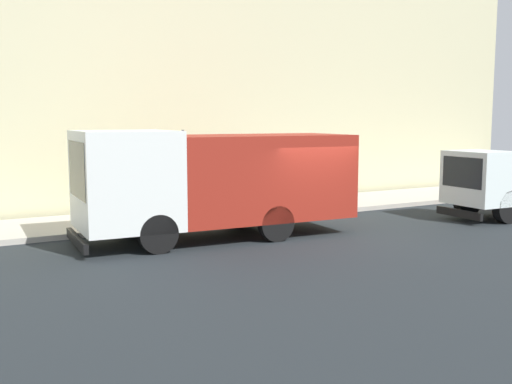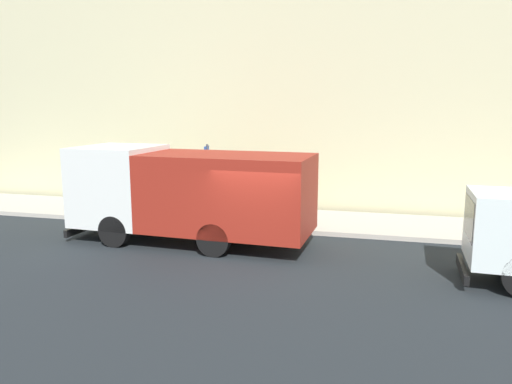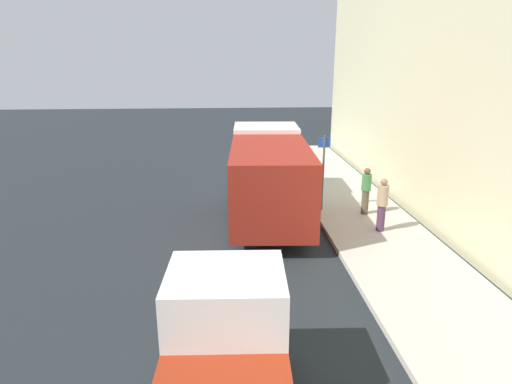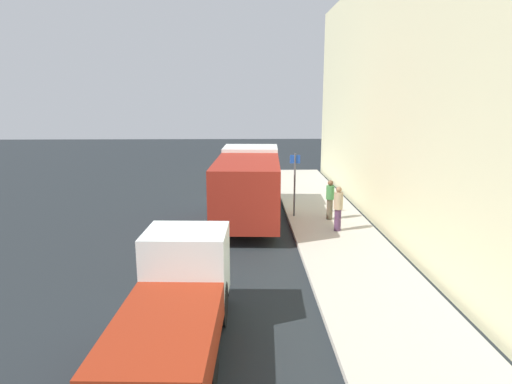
{
  "view_description": "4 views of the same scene",
  "coord_description": "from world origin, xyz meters",
  "px_view_note": "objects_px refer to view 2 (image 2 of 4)",
  "views": [
    {
      "loc": [
        -13.33,
        9.39,
        3.27
      ],
      "look_at": [
        1.72,
        0.94,
        1.13
      ],
      "focal_mm": 41.88,
      "sensor_mm": 36.0,
      "label": 1
    },
    {
      "loc": [
        -12.54,
        -3.18,
        4.24
      ],
      "look_at": [
        1.47,
        0.36,
        1.66
      ],
      "focal_mm": 34.02,
      "sensor_mm": 36.0,
      "label": 2
    },
    {
      "loc": [
        -0.24,
        -12.52,
        5.51
      ],
      "look_at": [
        0.71,
        0.74,
        1.45
      ],
      "focal_mm": 30.44,
      "sensor_mm": 36.0,
      "label": 3
    },
    {
      "loc": [
        1.11,
        -16.21,
        5.33
      ],
      "look_at": [
        1.6,
        2.07,
        1.35
      ],
      "focal_mm": 31.05,
      "sensor_mm": 36.0,
      "label": 4
    }
  ],
  "objects_px": {
    "pedestrian_walking": "(235,191)",
    "street_sign_post": "(208,177)",
    "large_utility_truck": "(189,191)",
    "pedestrian_standing": "(278,192)"
  },
  "relations": [
    {
      "from": "large_utility_truck",
      "to": "street_sign_post",
      "type": "bearing_deg",
      "value": 6.09
    },
    {
      "from": "street_sign_post",
      "to": "pedestrian_standing",
      "type": "bearing_deg",
      "value": -56.43
    },
    {
      "from": "large_utility_truck",
      "to": "street_sign_post",
      "type": "height_order",
      "value": "large_utility_truck"
    },
    {
      "from": "pedestrian_walking",
      "to": "street_sign_post",
      "type": "xyz_separation_m",
      "value": [
        -1.46,
        0.57,
        0.72
      ]
    },
    {
      "from": "pedestrian_walking",
      "to": "street_sign_post",
      "type": "distance_m",
      "value": 1.72
    },
    {
      "from": "large_utility_truck",
      "to": "pedestrian_standing",
      "type": "xyz_separation_m",
      "value": [
        3.47,
        -2.09,
        -0.55
      ]
    },
    {
      "from": "large_utility_truck",
      "to": "pedestrian_walking",
      "type": "xyz_separation_m",
      "value": [
        3.46,
        -0.46,
        -0.58
      ]
    },
    {
      "from": "large_utility_truck",
      "to": "street_sign_post",
      "type": "xyz_separation_m",
      "value": [
        2.01,
        0.11,
        0.14
      ]
    },
    {
      "from": "large_utility_truck",
      "to": "pedestrian_standing",
      "type": "bearing_deg",
      "value": -28.05
    },
    {
      "from": "pedestrian_standing",
      "to": "street_sign_post",
      "type": "height_order",
      "value": "street_sign_post"
    }
  ]
}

